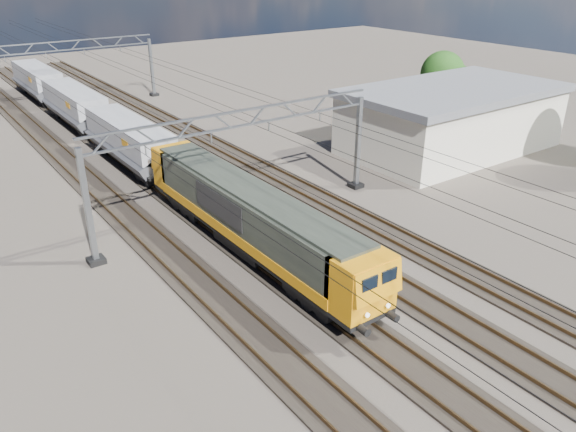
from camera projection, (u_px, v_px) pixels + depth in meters
ground at (280, 243)px, 32.84m from camera, size 160.00×160.00×0.00m
track_outer_west at (187, 273)px, 29.64m from camera, size 2.60×140.00×0.30m
track_loco at (251, 252)px, 31.76m from camera, size 2.60×140.00×0.30m
track_inner_east at (307, 233)px, 33.87m from camera, size 2.60×140.00×0.30m
track_outer_east at (357, 217)px, 35.98m from camera, size 2.60×140.00×0.30m
catenary_gantry_mid at (242, 162)px, 34.14m from camera, size 19.90×0.90×7.11m
catenary_gantry_far at (69, 71)px, 60.66m from camera, size 19.90×0.90×7.11m
overhead_wires at (209, 118)px, 36.31m from camera, size 12.03×140.00×0.53m
locomotive at (249, 215)px, 30.89m from camera, size 2.76×21.10×3.62m
hopper_wagon_lead at (129, 139)px, 43.96m from camera, size 3.38×13.00×3.25m
hopper_wagon_mid at (75, 104)px, 54.42m from camera, size 3.38×13.00×3.25m
hopper_wagon_third at (38, 80)px, 64.88m from camera, size 3.38×13.00×3.25m
industrial_shed at (451, 118)px, 47.73m from camera, size 18.60×10.60×5.40m
tree_far at (446, 75)px, 57.23m from camera, size 4.99×4.59×6.64m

